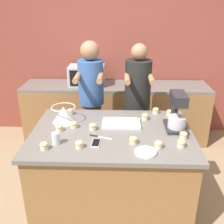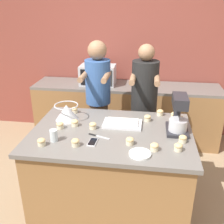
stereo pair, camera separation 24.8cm
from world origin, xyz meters
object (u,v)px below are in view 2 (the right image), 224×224
cupcake_8 (60,125)px  cupcake_7 (75,142)px  mixing_bowl (67,112)px  cupcake_1 (148,118)px  cupcake_5 (154,147)px  drinking_glass (54,135)px  cupcake_4 (93,126)px  cupcake_10 (42,142)px  small_plate (140,154)px  cupcake_11 (75,123)px  baking_tray (122,123)px  knife (98,136)px  stand_mixer (178,116)px  cupcake_12 (74,110)px  cupcake_6 (181,119)px  cupcake_3 (130,141)px  cupcake_9 (178,147)px  microwave_oven (98,75)px  cupcake_13 (174,115)px  cell_phone (93,142)px  cupcake_0 (160,112)px  person_left (98,103)px  person_right (144,107)px  cupcake_2 (183,139)px

cupcake_8 → cupcake_7: bearing=-51.7°
mixing_bowl → cupcake_1: (0.84, 0.09, -0.05)m
cupcake_5 → drinking_glass: bearing=177.7°
cupcake_4 → cupcake_10: bearing=-134.7°
small_plate → cupcake_11: (-0.67, 0.44, 0.03)m
baking_tray → cupcake_8: (-0.60, -0.16, 0.02)m
drinking_glass → knife: drinking_glass is taller
stand_mixer → small_plate: stand_mixer is taller
cupcake_12 → cupcake_5: bearing=-37.7°
cupcake_6 → cupcake_3: bearing=-132.4°
cupcake_9 → cupcake_12: (-1.08, 0.65, 0.00)m
knife → cupcake_8: bearing=164.6°
cupcake_1 → cupcake_11: bearing=-162.7°
microwave_oven → cupcake_5: 2.03m
cupcake_4 → cupcake_12: same height
cupcake_13 → stand_mixer: bearing=-89.1°
cell_phone → stand_mixer: bearing=23.2°
cupcake_10 → cupcake_12: same height
cupcake_5 → cupcake_8: bearing=162.8°
cupcake_7 → cupcake_9: same height
cupcake_5 → cupcake_11: bearing=155.6°
cupcake_7 → cupcake_13: bearing=38.9°
cupcake_13 → cupcake_1: bearing=-158.2°
cupcake_0 → small_plate: bearing=-102.2°
mixing_bowl → cell_phone: 0.58m
cupcake_3 → cupcake_9: 0.41m
person_left → microwave_oven: bearing=101.3°
cupcake_5 → cupcake_7: bearing=-178.1°
cupcake_11 → mixing_bowl: bearing=132.0°
microwave_oven → cupcake_5: (0.84, -1.85, -0.09)m
cupcake_0 → cupcake_9: same height
cupcake_1 → cupcake_10: bearing=-144.7°
mixing_bowl → stand_mixer: bearing=-5.9°
cupcake_11 → cupcake_3: bearing=-26.5°
stand_mixer → cupcake_0: stand_mixer is taller
cupcake_0 → mixing_bowl: bearing=-165.4°
person_right → cupcake_12: 0.87m
microwave_oven → cupcake_4: bearing=-80.8°
person_left → cell_phone: (0.15, -1.03, 0.03)m
cupcake_2 → cupcake_8: 1.16m
cupcake_3 → cupcake_8: (-0.70, 0.21, 0.00)m
person_right → cupcake_2: bearing=-68.0°
cupcake_13 → cupcake_9: bearing=-91.1°
person_left → cupcake_10: (-0.28, -1.14, 0.06)m
cupcake_1 → cupcake_3: 0.53m
baking_tray → cupcake_2: (0.56, -0.27, 0.02)m
person_right → cupcake_0: person_right is taller
microwave_oven → cupcake_7: 1.88m
baking_tray → small_plate: size_ratio=2.11×
person_left → cupcake_5: size_ratio=23.21×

